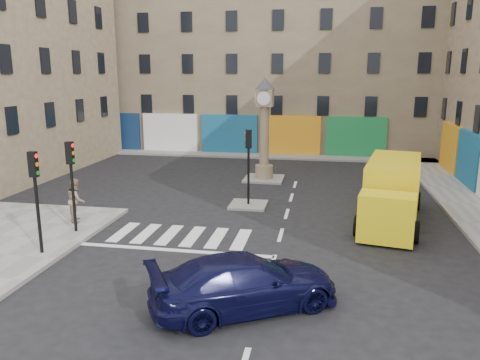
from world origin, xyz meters
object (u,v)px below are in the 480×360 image
(traffic_light_island, at_px, (249,155))
(navy_sedan, at_px, (245,283))
(clock_pillar, at_px, (265,123))
(traffic_light_left_near, at_px, (35,186))
(yellow_van, at_px, (392,192))
(pedestrian_tan, at_px, (76,200))
(traffic_light_left_far, at_px, (71,172))

(traffic_light_island, height_order, navy_sedan, traffic_light_island)
(traffic_light_island, relative_size, clock_pillar, 0.61)
(traffic_light_left_near, relative_size, clock_pillar, 0.61)
(clock_pillar, height_order, yellow_van, clock_pillar)
(yellow_van, bearing_deg, traffic_light_left_near, -141.77)
(yellow_van, bearing_deg, pedestrian_tan, -156.55)
(traffic_light_left_near, bearing_deg, yellow_van, 27.61)
(traffic_light_left_near, xyz_separation_m, traffic_light_island, (6.30, 7.80, -0.03))
(traffic_light_left_near, bearing_deg, pedestrian_tan, 99.75)
(yellow_van, bearing_deg, navy_sedan, -108.22)
(traffic_light_left_far, bearing_deg, traffic_light_left_near, -90.00)
(navy_sedan, bearing_deg, traffic_light_left_near, 42.15)
(traffic_light_left_near, xyz_separation_m, traffic_light_left_far, (0.00, 2.40, 0.00))
(navy_sedan, distance_m, yellow_van, 10.57)
(traffic_light_island, relative_size, navy_sedan, 0.69)
(traffic_light_left_near, xyz_separation_m, pedestrian_tan, (-0.63, 3.69, -1.53))
(navy_sedan, height_order, yellow_van, yellow_van)
(navy_sedan, distance_m, pedestrian_tan, 10.51)
(clock_pillar, distance_m, yellow_van, 9.94)
(navy_sedan, height_order, pedestrian_tan, pedestrian_tan)
(clock_pillar, distance_m, pedestrian_tan, 12.50)
(traffic_light_left_near, xyz_separation_m, navy_sedan, (7.88, -2.46, -1.84))
(yellow_van, distance_m, pedestrian_tan, 13.96)
(traffic_light_island, bearing_deg, pedestrian_tan, -149.33)
(pedestrian_tan, bearing_deg, traffic_light_island, -84.48)
(traffic_light_left_near, height_order, yellow_van, traffic_light_left_near)
(navy_sedan, bearing_deg, pedestrian_tan, 23.66)
(traffic_light_island, xyz_separation_m, navy_sedan, (1.58, -10.26, -1.81))
(traffic_light_left_near, bearing_deg, traffic_light_left_far, 90.00)
(pedestrian_tan, bearing_deg, clock_pillar, -59.60)
(traffic_light_island, height_order, yellow_van, traffic_light_island)
(clock_pillar, relative_size, yellow_van, 0.81)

